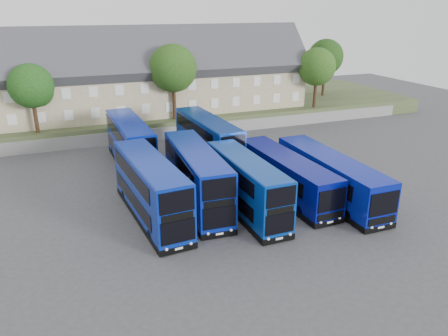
% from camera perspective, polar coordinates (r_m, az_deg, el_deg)
% --- Properties ---
extents(ground, '(120.00, 120.00, 0.00)m').
position_cam_1_polar(ground, '(32.92, 2.15, -7.45)').
color(ground, '#404145').
rests_on(ground, ground).
extents(retaining_wall, '(70.00, 0.40, 1.50)m').
position_cam_1_polar(retaining_wall, '(54.00, -8.00, 4.52)').
color(retaining_wall, slate).
rests_on(retaining_wall, ground).
extents(earth_bank, '(80.00, 20.00, 2.00)m').
position_cam_1_polar(earth_bank, '(63.41, -10.18, 7.01)').
color(earth_bank, '#3F4C2A').
rests_on(earth_bank, ground).
extents(terrace_row, '(48.00, 10.40, 11.20)m').
position_cam_1_polar(terrace_row, '(57.97, -12.67, 11.24)').
color(terrace_row, tan).
rests_on(terrace_row, earth_bank).
extents(dd_front_left, '(3.64, 11.93, 4.67)m').
position_cam_1_polar(dd_front_left, '(33.47, -9.53, -2.89)').
color(dd_front_left, '#08249C').
rests_on(dd_front_left, ground).
extents(dd_front_mid, '(3.30, 12.02, 4.73)m').
position_cam_1_polar(dd_front_mid, '(35.21, -3.57, -1.38)').
color(dd_front_mid, '#08209D').
rests_on(dd_front_mid, ground).
extents(dd_front_right, '(2.71, 11.02, 4.36)m').
position_cam_1_polar(dd_front_right, '(34.12, 2.91, -2.44)').
color(dd_front_right, navy).
rests_on(dd_front_right, ground).
extents(dd_rear_left, '(3.04, 11.97, 4.73)m').
position_cam_1_polar(dd_rear_left, '(44.80, -12.13, 3.02)').
color(dd_rear_left, '#0923A7').
rests_on(dd_rear_left, ground).
extents(dd_rear_right, '(3.45, 12.09, 4.75)m').
position_cam_1_polar(dd_rear_right, '(44.65, -2.12, 3.43)').
color(dd_rear_right, navy).
rests_on(dd_rear_right, ground).
extents(coach_east_a, '(3.21, 12.88, 3.50)m').
position_cam_1_polar(coach_east_a, '(37.58, 8.09, -1.11)').
color(coach_east_a, '#060E7B').
rests_on(coach_east_a, ground).
extents(coach_east_b, '(2.81, 13.34, 3.65)m').
position_cam_1_polar(coach_east_b, '(37.82, 13.65, -1.24)').
color(coach_east_b, '#081692').
rests_on(coach_east_b, ground).
extents(tree_west, '(4.80, 4.80, 7.65)m').
position_cam_1_polar(tree_west, '(52.45, -23.72, 9.61)').
color(tree_west, '#382314').
rests_on(tree_west, earth_bank).
extents(tree_mid, '(5.76, 5.76, 9.18)m').
position_cam_1_polar(tree_mid, '(54.53, -6.55, 12.60)').
color(tree_mid, '#382314').
rests_on(tree_mid, earth_bank).
extents(tree_east, '(5.12, 5.12, 8.16)m').
position_cam_1_polar(tree_east, '(62.34, 12.09, 12.64)').
color(tree_east, '#382314').
rests_on(tree_east, earth_bank).
extents(tree_far, '(5.44, 5.44, 8.67)m').
position_cam_1_polar(tree_far, '(71.39, 13.16, 13.78)').
color(tree_far, '#382314').
rests_on(tree_far, earth_bank).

